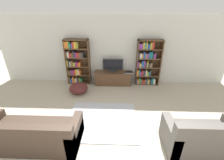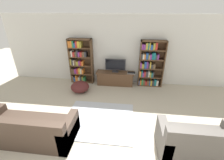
# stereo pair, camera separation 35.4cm
# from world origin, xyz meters

# --- Properties ---
(wall_back) EXTENTS (8.80, 0.06, 2.60)m
(wall_back) POSITION_xyz_m (0.00, 4.23, 1.30)
(wall_back) COLOR silver
(wall_back) RESTS_ON ground_plane
(bookshelf_left) EXTENTS (0.91, 0.30, 1.75)m
(bookshelf_left) POSITION_xyz_m (-1.42, 4.05, 0.88)
(bookshelf_left) COLOR #513823
(bookshelf_left) RESTS_ON ground_plane
(bookshelf_right) EXTENTS (0.91, 0.30, 1.75)m
(bookshelf_right) POSITION_xyz_m (1.29, 4.05, 0.85)
(bookshelf_right) COLOR #513823
(bookshelf_right) RESTS_ON ground_plane
(tv_stand) EXTENTS (1.46, 0.45, 0.52)m
(tv_stand) POSITION_xyz_m (-0.01, 3.94, 0.26)
(tv_stand) COLOR brown
(tv_stand) RESTS_ON ground_plane
(television) EXTENTS (0.78, 0.16, 0.52)m
(television) POSITION_xyz_m (-0.01, 3.98, 0.79)
(television) COLOR #2D2D33
(television) RESTS_ON tv_stand
(laptop) EXTENTS (0.30, 0.22, 0.03)m
(laptop) POSITION_xyz_m (0.61, 3.92, 0.53)
(laptop) COLOR #B7B7BC
(laptop) RESTS_ON tv_stand
(area_rug) EXTENTS (1.86, 1.60, 0.02)m
(area_rug) POSITION_xyz_m (-0.23, 1.77, 0.01)
(area_rug) COLOR #B2B7C1
(area_rug) RESTS_ON ground_plane
(couch_left_sectional) EXTENTS (2.08, 0.87, 0.78)m
(couch_left_sectional) POSITION_xyz_m (-1.69, 0.94, 0.27)
(couch_left_sectional) COLOR #423328
(couch_left_sectional) RESTS_ON ground_plane
(couch_right_sofa) EXTENTS (1.52, 0.84, 0.92)m
(couch_right_sofa) POSITION_xyz_m (1.96, 0.92, 0.31)
(couch_right_sofa) COLOR #56514C
(couch_right_sofa) RESTS_ON ground_plane
(beanbag_ottoman) EXTENTS (0.65, 0.65, 0.38)m
(beanbag_ottoman) POSITION_xyz_m (-1.21, 3.20, 0.19)
(beanbag_ottoman) COLOR #4C1E1E
(beanbag_ottoman) RESTS_ON ground_plane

